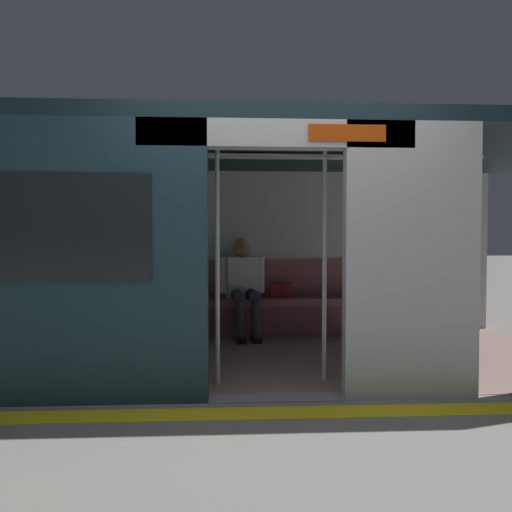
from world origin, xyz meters
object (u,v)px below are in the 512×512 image
Objects in this scene: train_car at (258,212)px; handbag at (281,290)px; book at (206,296)px; grab_pole_door at (217,261)px; grab_pole_far at (324,260)px; bench_seat at (258,307)px; person_seated at (243,280)px.

train_car reaches higher than handbag.
train_car is at bearing 73.08° from handbag.
book is 0.11× the size of grab_pole_door.
train_car is 3.15× the size of grab_pole_far.
train_car is 1.57m from bench_seat.
grab_pole_door is 1.00× the size of grab_pole_far.
train_car reaches higher than person_seated.
handbag is (-0.30, -0.07, 0.19)m from bench_seat.
train_car reaches higher than grab_pole_door.
bench_seat is 12.45× the size of book.
book is (0.57, -1.17, -0.98)m from train_car.
bench_seat is 1.35× the size of grab_pole_far.
grab_pole_far is at bearing 94.10° from handbag.
handbag is 2.28m from grab_pole_door.
handbag is (-0.48, -0.13, -0.13)m from person_seated.
person_seated is 5.43× the size of book.
grab_pole_door is (0.74, 2.11, 0.46)m from handbag.
grab_pole_far is at bearing 120.48° from train_car.
grab_pole_door is at bearing 67.74° from train_car.
train_car reaches higher than book.
grab_pole_far is at bearing 102.64° from bench_seat.
handbag is 2.10m from grab_pole_far.
grab_pole_far is (-1.08, 2.03, 0.53)m from book.
train_car is 1.32m from person_seated.
grab_pole_door reaches higher than person_seated.
book is at bearing -13.14° from person_seated.
book is 2.36m from grab_pole_far.
train_car is 1.63m from book.
bench_seat is at bearing -77.36° from grab_pole_far.
grab_pole_door is at bearing 3.85° from grab_pole_far.
bench_seat is 2.29× the size of person_seated.
book is at bearing -61.93° from grab_pole_far.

